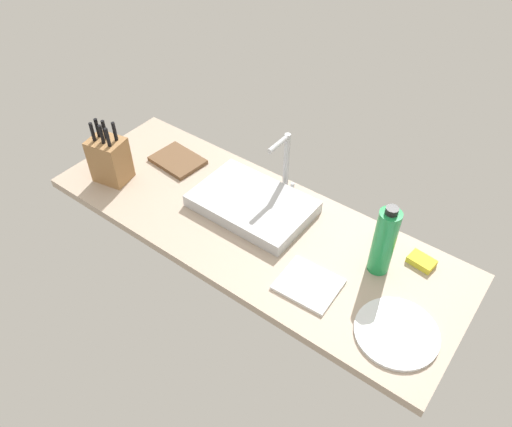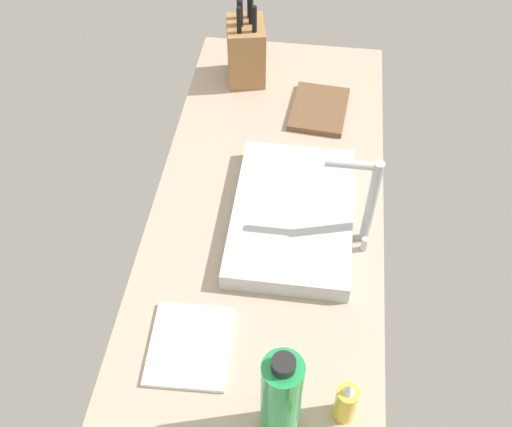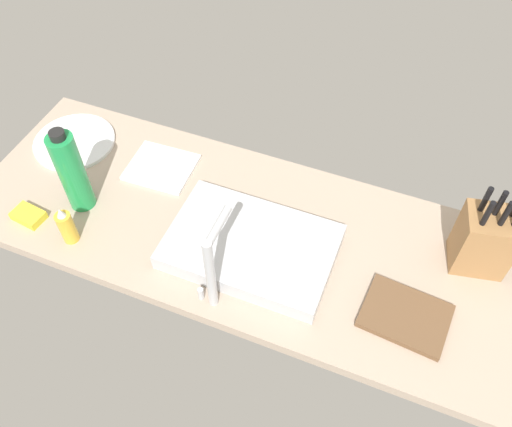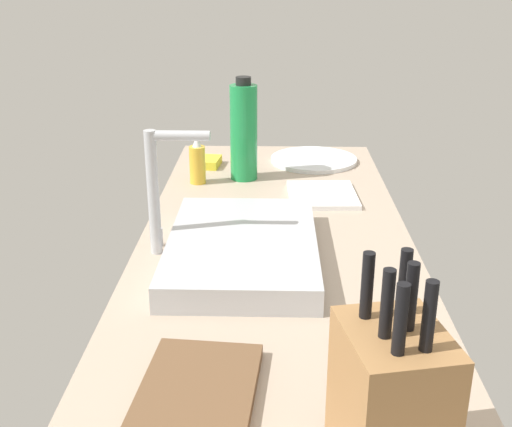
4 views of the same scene
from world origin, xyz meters
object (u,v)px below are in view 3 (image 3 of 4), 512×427
object	(u,v)px
faucet	(212,265)
dinner_plate	(74,142)
knife_block	(485,240)
dish_sponge	(28,215)
sink_basin	(251,246)
water_bottle	(72,172)
cutting_board	(405,316)
dish_towel	(161,167)
soap_bottle	(67,226)

from	to	relation	value
faucet	dinner_plate	bearing A→B (deg)	-27.83
knife_block	dish_sponge	xyz separation A→B (cm)	(120.84, 32.52, -8.62)
sink_basin	water_bottle	world-z (taller)	water_bottle
faucet	sink_basin	bearing A→B (deg)	-100.76
knife_block	water_bottle	xyz separation A→B (cm)	(109.62, 21.72, 3.49)
water_bottle	dinner_plate	distance (cm)	29.25
dinner_plate	cutting_board	bearing A→B (deg)	168.78
dish_sponge	dish_towel	bearing A→B (deg)	-129.53
cutting_board	dinner_plate	distance (cm)	114.95
knife_block	dish_sponge	bearing A→B (deg)	3.50
dinner_plate	sink_basin	bearing A→B (deg)	165.25
water_bottle	dish_towel	size ratio (longest dim) A/B	1.43
sink_basin	knife_block	world-z (taller)	knife_block
cutting_board	water_bottle	xyz separation A→B (cm)	(96.01, -2.03, 12.41)
dinner_plate	dish_towel	xyz separation A→B (cm)	(-31.57, -0.42, 0.00)
sink_basin	soap_bottle	xyz separation A→B (cm)	(48.28, 14.48, 3.07)
knife_block	dish_sponge	size ratio (longest dim) A/B	2.98
water_bottle	dish_sponge	size ratio (longest dim) A/B	3.12
cutting_board	water_bottle	distance (cm)	96.83
faucet	dish_towel	bearing A→B (deg)	-45.63
dish_towel	dish_sponge	world-z (taller)	dish_sponge
soap_bottle	dish_sponge	size ratio (longest dim) A/B	1.45
sink_basin	water_bottle	bearing A→B (deg)	2.28
knife_block	faucet	bearing A→B (deg)	19.51
faucet	dish_towel	xyz separation A→B (cm)	(34.57, -35.34, -14.56)
knife_block	cutting_board	world-z (taller)	knife_block
dish_towel	faucet	bearing A→B (deg)	134.37
dinner_plate	dish_towel	world-z (taller)	same
dish_towel	water_bottle	bearing A→B (deg)	54.47
faucet	water_bottle	xyz separation A→B (cm)	(49.39, -14.57, -1.85)
cutting_board	dish_towel	xyz separation A→B (cm)	(81.18, -22.79, -0.30)
soap_bottle	dinner_plate	size ratio (longest dim) A/B	0.50
faucet	soap_bottle	xyz separation A→B (cm)	(45.11, -2.18, -9.55)
faucet	dish_sponge	world-z (taller)	faucet
soap_bottle	dinner_plate	xyz separation A→B (cm)	(21.03, -32.73, -5.01)
soap_bottle	dish_towel	distance (cm)	35.15
soap_bottle	dish_sponge	distance (cm)	16.19
knife_block	cutting_board	size ratio (longest dim) A/B	1.27
faucet	soap_bottle	distance (cm)	46.16
faucet	dish_sponge	xyz separation A→B (cm)	(60.61, -3.77, -13.96)
water_bottle	dish_towel	bearing A→B (deg)	-125.53
knife_block	cutting_board	bearing A→B (deg)	48.62
cutting_board	soap_bottle	xyz separation A→B (cm)	(91.73, 10.36, 4.71)
soap_bottle	dish_sponge	bearing A→B (deg)	-5.87
sink_basin	cutting_board	distance (cm)	43.68
sink_basin	water_bottle	size ratio (longest dim) A/B	1.60
soap_bottle	water_bottle	bearing A→B (deg)	-70.93
cutting_board	dinner_plate	size ratio (longest dim) A/B	0.81
faucet	water_bottle	distance (cm)	51.53
soap_bottle	dish_towel	xyz separation A→B (cm)	(-10.54, -33.16, -5.01)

